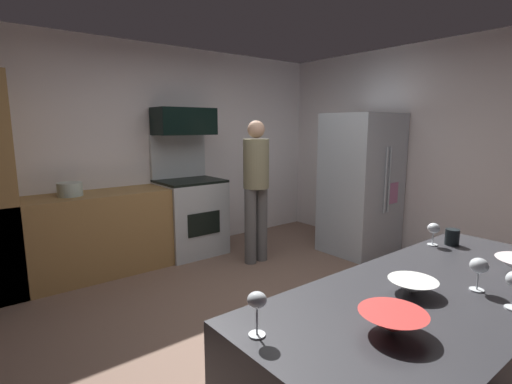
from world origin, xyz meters
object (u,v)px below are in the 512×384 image
(person_cook, at_px, (256,184))
(wine_glass_mid, at_px, (479,267))
(mug_coffee, at_px, (452,237))
(mixing_bowl_large, at_px, (413,286))
(mixing_bowl_prep, at_px, (392,322))
(oven_range, at_px, (190,214))
(stock_pot, at_px, (70,189))
(wine_glass_near, at_px, (434,229))
(refrigerator, at_px, (361,184))
(microwave, at_px, (184,121))
(wine_glass_far, at_px, (257,303))

(person_cook, xyz_separation_m, wine_glass_mid, (-0.99, -2.81, 0.07))
(wine_glass_mid, relative_size, mug_coffee, 1.54)
(mixing_bowl_large, xyz_separation_m, mixing_bowl_prep, (-0.36, -0.13, 0.01))
(oven_range, height_order, stock_pot, oven_range)
(wine_glass_near, distance_m, mug_coffee, 0.13)
(mixing_bowl_prep, xyz_separation_m, wine_glass_near, (1.08, 0.41, 0.06))
(refrigerator, distance_m, wine_glass_near, 2.61)
(person_cook, height_order, mixing_bowl_prep, person_cook)
(mixing_bowl_prep, bearing_deg, microwave, 72.53)
(microwave, relative_size, refrigerator, 0.42)
(wine_glass_mid, bearing_deg, mixing_bowl_large, 146.07)
(microwave, height_order, mixing_bowl_large, microwave)
(refrigerator, xyz_separation_m, mixing_bowl_large, (-2.55, -2.14, 0.04))
(mixing_bowl_large, distance_m, mug_coffee, 0.85)
(refrigerator, bearing_deg, wine_glass_near, -134.45)
(wine_glass_mid, bearing_deg, wine_glass_near, 42.76)
(mixing_bowl_large, bearing_deg, wine_glass_far, 168.36)
(microwave, distance_m, person_cook, 1.22)
(microwave, bearing_deg, refrigerator, -37.84)
(microwave, relative_size, person_cook, 0.44)
(microwave, height_order, wine_glass_mid, microwave)
(wine_glass_near, relative_size, stock_pot, 0.56)
(refrigerator, distance_m, mixing_bowl_prep, 3.69)
(wine_glass_near, bearing_deg, stock_pot, 112.70)
(person_cook, bearing_deg, wine_glass_near, -102.23)
(refrigerator, bearing_deg, wine_glass_far, -148.90)
(wine_glass_far, xyz_separation_m, mug_coffee, (1.57, 0.06, -0.07))
(microwave, xyz_separation_m, stock_pot, (-1.38, -0.08, -0.70))
(wine_glass_mid, xyz_separation_m, wine_glass_far, (-0.99, 0.32, 0.01))
(person_cook, distance_m, mixing_bowl_large, 2.92)
(oven_range, distance_m, mixing_bowl_prep, 3.76)
(mug_coffee, height_order, stock_pot, stock_pot)
(wine_glass_mid, bearing_deg, mug_coffee, 32.86)
(oven_range, height_order, refrigerator, refrigerator)
(refrigerator, xyz_separation_m, person_cook, (-1.31, 0.51, 0.06))
(oven_range, height_order, mixing_bowl_large, oven_range)
(refrigerator, bearing_deg, stock_pot, 157.68)
(microwave, height_order, stock_pot, microwave)
(microwave, distance_m, wine_glass_mid, 3.78)
(mug_coffee, bearing_deg, microwave, 90.70)
(mixing_bowl_prep, bearing_deg, wine_glass_far, 144.09)
(oven_range, relative_size, mixing_bowl_prep, 6.26)
(mixing_bowl_prep, bearing_deg, mixing_bowl_large, 19.39)
(oven_range, bearing_deg, wine_glass_far, -115.06)
(refrigerator, height_order, wine_glass_mid, refrigerator)
(mixing_bowl_prep, relative_size, stock_pot, 0.98)
(refrigerator, distance_m, wine_glass_mid, 3.27)
(wine_glass_near, relative_size, wine_glass_far, 0.86)
(wine_glass_mid, xyz_separation_m, stock_pot, (-0.84, 3.60, -0.04))
(oven_range, bearing_deg, wine_glass_mid, -98.58)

